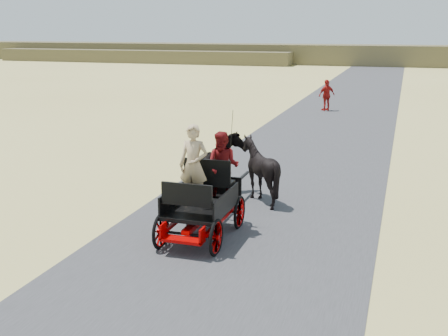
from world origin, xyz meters
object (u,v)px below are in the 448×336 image
(horse_right, at_px, (260,170))
(pedestrian, at_px, (327,95))
(horse_left, at_px, (221,167))
(carriage, at_px, (202,221))

(horse_right, height_order, pedestrian, pedestrian)
(horse_left, height_order, pedestrian, pedestrian)
(carriage, xyz_separation_m, pedestrian, (-0.06, 20.38, 0.50))
(horse_left, bearing_deg, carriage, 100.39)
(carriage, relative_size, horse_left, 1.20)
(horse_left, xyz_separation_m, pedestrian, (0.49, 17.38, 0.02))
(carriage, height_order, horse_left, horse_left)
(horse_left, xyz_separation_m, horse_right, (1.10, 0.00, 0.00))
(carriage, bearing_deg, pedestrian, 90.18)
(carriage, relative_size, horse_right, 1.41)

